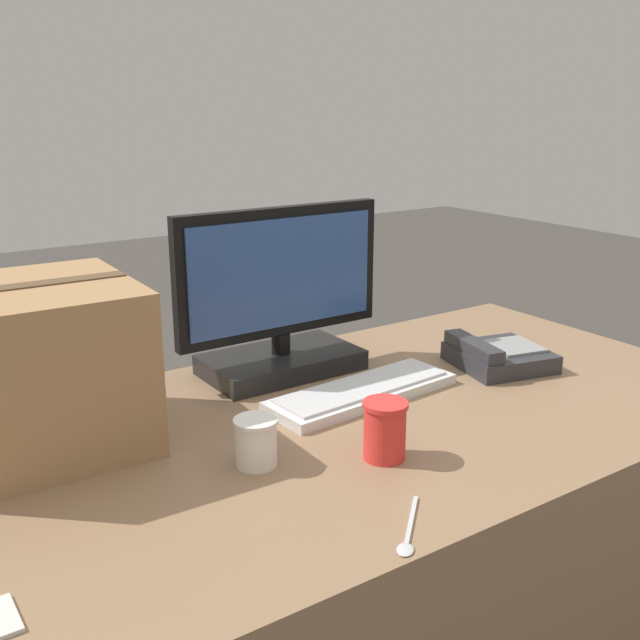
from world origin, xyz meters
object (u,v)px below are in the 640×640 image
object	(u,v)px
paper_cup_left	(256,442)
spoon	(408,535)
keyboard	(362,392)
monitor	(281,310)
cardboard_box	(39,367)
desk_phone	(497,356)
paper_cup_right	(385,430)

from	to	relation	value
paper_cup_left	spoon	bearing A→B (deg)	-76.89
keyboard	paper_cup_left	xyz separation A→B (m)	(-0.34, -0.14, 0.03)
monitor	keyboard	xyz separation A→B (m)	(0.06, -0.23, -0.14)
keyboard	paper_cup_left	world-z (taller)	paper_cup_left
cardboard_box	keyboard	bearing A→B (deg)	-13.70
monitor	keyboard	bearing A→B (deg)	-75.21
desk_phone	spoon	distance (m)	0.78
cardboard_box	monitor	bearing A→B (deg)	8.25
monitor	cardboard_box	size ratio (longest dim) A/B	1.43
monitor	spoon	xyz separation A→B (m)	(-0.20, -0.69, -0.15)
paper_cup_left	spoon	xyz separation A→B (m)	(0.07, -0.32, -0.04)
keyboard	spoon	size ratio (longest dim) A/B	3.36
keyboard	cardboard_box	size ratio (longest dim) A/B	1.24
monitor	keyboard	size ratio (longest dim) A/B	1.15
paper_cup_left	spoon	distance (m)	0.33
paper_cup_left	cardboard_box	xyz separation A→B (m)	(-0.28, 0.29, 0.11)
paper_cup_right	keyboard	bearing A→B (deg)	60.63
paper_cup_left	keyboard	bearing A→B (deg)	22.64
paper_cup_right	cardboard_box	bearing A→B (deg)	140.55
keyboard	spoon	xyz separation A→B (m)	(-0.27, -0.46, -0.01)
desk_phone	paper_cup_left	size ratio (longest dim) A/B	2.83
keyboard	paper_cup_right	bearing A→B (deg)	-123.73
desk_phone	paper_cup_left	distance (m)	0.73
paper_cup_left	desk_phone	bearing A→B (deg)	9.08
spoon	cardboard_box	xyz separation A→B (m)	(-0.36, 0.61, 0.15)
desk_phone	paper_cup_right	size ratio (longest dim) A/B	2.30
keyboard	paper_cup_right	xyz separation A→B (m)	(-0.14, -0.25, 0.04)
monitor	paper_cup_right	size ratio (longest dim) A/B	4.81
monitor	desk_phone	size ratio (longest dim) A/B	2.09
desk_phone	spoon	size ratio (longest dim) A/B	1.85
spoon	monitor	bearing A→B (deg)	-149.46
paper_cup_right	cardboard_box	world-z (taller)	cardboard_box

